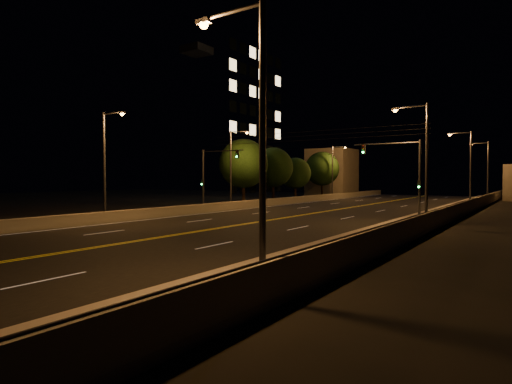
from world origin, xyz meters
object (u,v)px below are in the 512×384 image
Objects in this scene: streetlight_3 at (486,167)px; tree_1 at (273,167)px; streetlight_1 at (422,156)px; tree_3 at (322,169)px; streetlight_4 at (107,158)px; tree_2 at (295,173)px; traffic_signal_right at (406,171)px; tree_0 at (244,164)px; streetlight_5 at (233,164)px; streetlight_2 at (468,164)px; streetlight_0 at (254,126)px; streetlight_6 at (334,168)px; traffic_signal_left at (211,173)px; building_tower at (197,126)px.

streetlight_3 is 1.10× the size of tree_1.
tree_3 is at bearing 124.31° from streetlight_1.
streetlight_4 is 37.73m from tree_2.
traffic_signal_right is 0.80× the size of tree_3.
streetlight_1 is 1.00× the size of streetlight_3.
streetlight_5 is at bearing -65.68° from tree_0.
streetlight_2 is at bearing -30.80° from tree_3.
streetlight_3 reaches higher than tree_1.
tree_1 is at bearing 121.07° from streetlight_0.
streetlight_6 is at bearing 111.42° from streetlight_0.
streetlight_4 is 1.37× the size of traffic_signal_left.
streetlight_3 is 1.00× the size of streetlight_4.
streetlight_6 is at bearing -167.44° from streetlight_3.
tree_2 is at bearing -95.05° from tree_3.
streetlight_1 reaches higher than tree_3.
traffic_signal_right is at bearing -92.30° from streetlight_3.
traffic_signal_left is at bearing 132.48° from streetlight_0.
traffic_signal_right is (-1.49, -37.18, -1.06)m from streetlight_3.
streetlight_0 and streetlight_3 have the same top height.
building_tower is at bearing 133.42° from streetlight_0.
building_tower is at bearing 140.70° from streetlight_5.
tree_1 is (-4.55, 15.84, -0.05)m from streetlight_5.
streetlight_2 is (0.00, 42.01, 0.00)m from streetlight_0.
traffic_signal_left is at bearing -71.31° from tree_0.
streetlight_0 is 1.10× the size of tree_1.
streetlight_3 is at bearing 90.00° from streetlight_1.
traffic_signal_left is (1.09, 11.28, -1.06)m from streetlight_4.
streetlight_4 is 21.97m from tree_0.
streetlight_0 is 1.09× the size of tree_3.
tree_2 is at bearing 117.49° from streetlight_0.
building_tower reaches higher than tree_1.
streetlight_4 is 1.37× the size of traffic_signal_right.
tree_1 is (-4.55, -11.50, -0.05)m from streetlight_6.
tree_3 is at bearing -173.57° from streetlight_3.
tree_0 is at bearing -31.60° from building_tower.
streetlight_4 is 32.50m from tree_1.
streetlight_2 is at bearing 44.28° from traffic_signal_left.
streetlight_0 and streetlight_2 have the same top height.
tree_3 is (-4.17, 34.42, 1.02)m from traffic_signal_left.
streetlight_4 is (-21.42, -9.81, 0.00)m from streetlight_1.
streetlight_0 is 1.00× the size of streetlight_2.
streetlight_2 is 1.37× the size of traffic_signal_right.
streetlight_5 is (0.00, 16.35, 0.00)m from streetlight_4.
streetlight_0 is 1.00× the size of streetlight_3.
traffic_signal_right is 0.95× the size of tree_2.
traffic_signal_right is at bearing -56.25° from tree_3.
streetlight_2 is 1.00× the size of streetlight_3.
building_tower is at bearing -158.42° from streetlight_3.
traffic_signal_left is 11.21m from tree_0.
streetlight_5 is 6.02m from tree_0.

